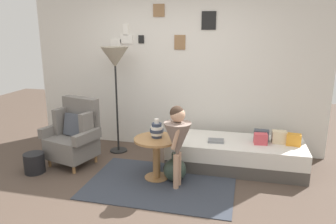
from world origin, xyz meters
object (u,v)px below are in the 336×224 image
object	(u,v)px
vase_striped	(157,130)
floor_lamp	(115,61)
magazine_basket	(34,163)
daybed	(235,154)
book_on_daybed	(216,141)
person_child	(177,137)
side_table	(156,150)
demijohn_near	(175,170)
armchair	(75,135)

from	to	relation	value
vase_striped	floor_lamp	distance (m)	1.42
floor_lamp	magazine_basket	size ratio (longest dim) A/B	6.02
daybed	book_on_daybed	world-z (taller)	book_on_daybed
floor_lamp	book_on_daybed	bearing A→B (deg)	-10.33
person_child	daybed	bearing A→B (deg)	49.63
side_table	person_child	distance (m)	0.45
floor_lamp	demijohn_near	distance (m)	1.92
armchair	book_on_daybed	xyz separation A→B (m)	(2.04, 0.30, -0.02)
armchair	floor_lamp	xyz separation A→B (m)	(0.43, 0.60, 1.03)
armchair	side_table	size ratio (longest dim) A/B	1.65
side_table	vase_striped	bearing A→B (deg)	95.95
magazine_basket	book_on_daybed	bearing A→B (deg)	17.24
person_child	magazine_basket	world-z (taller)	person_child
vase_striped	person_child	world-z (taller)	person_child
daybed	vase_striped	bearing A→B (deg)	-149.66
floor_lamp	person_child	distance (m)	1.75
side_table	vase_striped	distance (m)	0.26
floor_lamp	vase_striped	bearing A→B (deg)	-41.46
book_on_daybed	person_child	bearing A→B (deg)	-120.38
floor_lamp	side_table	bearing A→B (deg)	-42.51
armchair	person_child	bearing A→B (deg)	-13.47
person_child	armchair	bearing A→B (deg)	166.53
daybed	floor_lamp	bearing A→B (deg)	174.28
daybed	magazine_basket	xyz separation A→B (m)	(-2.70, -0.86, -0.06)
daybed	demijohn_near	bearing A→B (deg)	-139.64
book_on_daybed	magazine_basket	xyz separation A→B (m)	(-2.43, -0.75, -0.28)
vase_striped	floor_lamp	size ratio (longest dim) A/B	0.15
vase_striped	person_child	size ratio (longest dim) A/B	0.24
book_on_daybed	magazine_basket	distance (m)	2.56
vase_striped	magazine_basket	bearing A→B (deg)	-170.92
magazine_basket	vase_striped	bearing A→B (deg)	9.08
armchair	vase_striped	bearing A→B (deg)	-7.82
armchair	floor_lamp	distance (m)	1.27
armchair	side_table	distance (m)	1.33
person_child	demijohn_near	bearing A→B (deg)	112.24
side_table	floor_lamp	bearing A→B (deg)	137.49
daybed	person_child	xyz separation A→B (m)	(-0.68, -0.80, 0.47)
daybed	person_child	distance (m)	1.15
demijohn_near	magazine_basket	world-z (taller)	demijohn_near
floor_lamp	person_child	bearing A→B (deg)	-39.39
daybed	magazine_basket	distance (m)	2.83
side_table	demijohn_near	size ratio (longest dim) A/B	1.50
armchair	daybed	bearing A→B (deg)	10.00
person_child	book_on_daybed	xyz separation A→B (m)	(0.41, 0.69, -0.26)
armchair	person_child	xyz separation A→B (m)	(1.63, -0.39, 0.23)
vase_striped	demijohn_near	size ratio (longest dim) A/B	0.65
armchair	floor_lamp	world-z (taller)	floor_lamp
daybed	vase_striped	distance (m)	1.25
armchair	demijohn_near	xyz separation A→B (m)	(1.56, -0.23, -0.28)
vase_striped	daybed	bearing A→B (deg)	30.34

